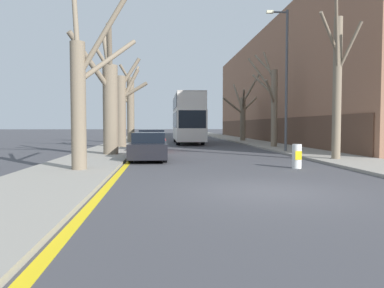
% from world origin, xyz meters
% --- Properties ---
extents(ground_plane, '(300.00, 300.00, 0.00)m').
position_xyz_m(ground_plane, '(0.00, 0.00, 0.00)').
color(ground_plane, '#424247').
extents(sidewalk_left, '(3.37, 120.00, 0.12)m').
position_xyz_m(sidewalk_left, '(-6.19, 50.00, 0.06)').
color(sidewalk_left, gray).
rests_on(sidewalk_left, ground).
extents(sidewalk_right, '(3.37, 120.00, 0.12)m').
position_xyz_m(sidewalk_right, '(6.19, 50.00, 0.06)').
color(sidewalk_right, gray).
rests_on(sidewalk_right, ground).
extents(building_facade_right, '(10.08, 47.12, 11.84)m').
position_xyz_m(building_facade_right, '(12.86, 31.50, 5.91)').
color(building_facade_right, '#93664C').
rests_on(building_facade_right, ground).
extents(kerb_line_stripe, '(0.24, 120.00, 0.01)m').
position_xyz_m(kerb_line_stripe, '(-4.32, 50.00, 0.00)').
color(kerb_line_stripe, yellow).
rests_on(kerb_line_stripe, ground).
extents(street_tree_left_0, '(2.52, 2.90, 7.48)m').
position_xyz_m(street_tree_left_0, '(-5.69, 4.62, 2.96)').
color(street_tree_left_0, '#7A6B56').
rests_on(street_tree_left_0, ground).
extents(street_tree_left_1, '(2.36, 3.74, 7.20)m').
position_xyz_m(street_tree_left_1, '(-5.70, 11.66, 3.10)').
color(street_tree_left_1, '#7A6B56').
rests_on(street_tree_left_1, ground).
extents(street_tree_left_2, '(3.88, 2.68, 7.41)m').
position_xyz_m(street_tree_left_2, '(-5.76, 18.95, 3.25)').
color(street_tree_left_2, '#7A6B56').
rests_on(street_tree_left_2, ground).
extents(street_tree_left_3, '(3.26, 2.68, 7.60)m').
position_xyz_m(street_tree_left_3, '(-5.86, 26.74, 3.64)').
color(street_tree_left_3, '#7A6B56').
rests_on(street_tree_left_3, ground).
extents(street_tree_right_0, '(2.24, 1.85, 7.63)m').
position_xyz_m(street_tree_right_0, '(5.59, 7.79, 3.75)').
color(street_tree_right_0, '#7A6B56').
rests_on(street_tree_right_0, ground).
extents(street_tree_right_1, '(1.93, 3.52, 7.46)m').
position_xyz_m(street_tree_right_1, '(5.60, 18.35, 3.53)').
color(street_tree_right_1, '#7A6B56').
rests_on(street_tree_right_1, ground).
extents(street_tree_right_2, '(4.29, 4.75, 7.05)m').
position_xyz_m(street_tree_right_2, '(5.80, 29.40, 2.98)').
color(street_tree_right_2, '#7A6B56').
rests_on(street_tree_right_2, ground).
extents(double_decker_bus, '(2.54, 10.73, 4.59)m').
position_xyz_m(double_decker_bus, '(-0.27, 26.22, 2.60)').
color(double_decker_bus, silver).
rests_on(double_decker_bus, ground).
extents(parked_car_0, '(1.81, 4.48, 1.37)m').
position_xyz_m(parked_car_0, '(-3.42, 9.30, 0.66)').
color(parked_car_0, black).
rests_on(parked_car_0, ground).
extents(parked_car_1, '(1.87, 3.97, 1.44)m').
position_xyz_m(parked_car_1, '(-3.42, 15.47, 0.68)').
color(parked_car_1, maroon).
rests_on(parked_car_1, ground).
extents(lamp_post, '(1.40, 0.20, 8.86)m').
position_xyz_m(lamp_post, '(4.92, 13.38, 4.90)').
color(lamp_post, '#4C4F54').
rests_on(lamp_post, ground).
extents(traffic_bollard, '(0.38, 0.39, 0.98)m').
position_xyz_m(traffic_bollard, '(2.66, 5.11, 0.49)').
color(traffic_bollard, white).
rests_on(traffic_bollard, ground).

